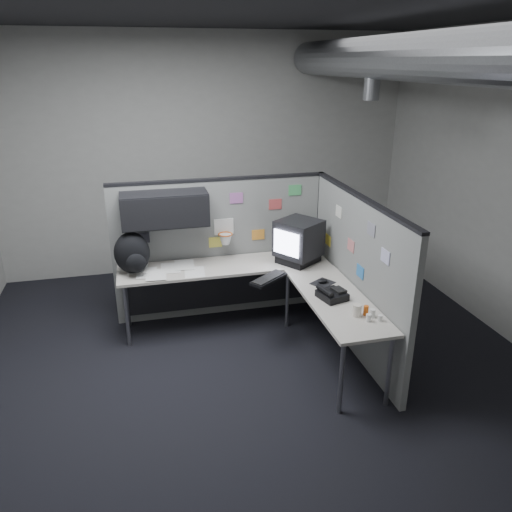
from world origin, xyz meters
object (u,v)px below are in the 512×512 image
object	(u,v)px
monitor	(299,241)
keyboard	(269,279)
desk	(252,283)
phone	(332,294)
backpack	(132,254)

from	to	relation	value
monitor	keyboard	world-z (taller)	monitor
desk	monitor	world-z (taller)	monitor
monitor	keyboard	distance (m)	0.65
desk	phone	world-z (taller)	phone
phone	backpack	xyz separation A→B (m)	(-1.80, 1.06, 0.18)
desk	backpack	size ratio (longest dim) A/B	5.14
monitor	backpack	bearing A→B (deg)	-173.25
phone	backpack	world-z (taller)	backpack
phone	backpack	size ratio (longest dim) A/B	0.66
desk	keyboard	bearing A→B (deg)	-63.14
keyboard	backpack	size ratio (longest dim) A/B	0.99
monitor	keyboard	size ratio (longest dim) A/B	1.31
monitor	phone	bearing A→B (deg)	-78.70
monitor	phone	size ratio (longest dim) A/B	1.97
desk	phone	distance (m)	0.98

